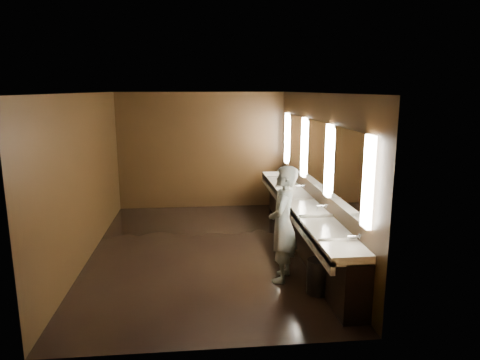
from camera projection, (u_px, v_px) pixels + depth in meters
name	position (u px, v px, depth m)	size (l,w,h in m)	color
floor	(205.00, 251.00, 7.72)	(6.00, 6.00, 0.00)	black
ceiling	(202.00, 93.00, 7.13)	(4.00, 6.00, 0.02)	#2D2D2B
wall_back	(201.00, 151.00, 10.35)	(4.00, 0.02, 2.80)	black
wall_front	(208.00, 231.00, 4.51)	(4.00, 0.02, 2.80)	black
wall_left	(85.00, 177.00, 7.23)	(0.02, 6.00, 2.80)	black
wall_right	(316.00, 173.00, 7.62)	(0.02, 6.00, 2.80)	black
sink_counter	(303.00, 222.00, 7.79)	(0.55, 5.40, 1.01)	black
mirror_band	(316.00, 153.00, 7.55)	(0.06, 5.03, 1.15)	white
person	(283.00, 224.00, 6.40)	(0.64, 0.42, 1.77)	#8EBBD3
trash_bin	(318.00, 276.00, 6.09)	(0.32, 0.32, 0.50)	black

